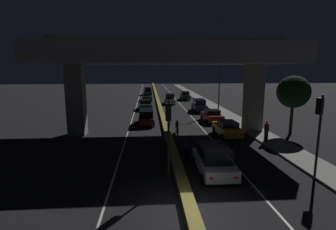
{
  "coord_description": "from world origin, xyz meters",
  "views": [
    {
      "loc": [
        -1.77,
        -10.34,
        6.33
      ],
      "look_at": [
        0.22,
        16.42,
        1.55
      ],
      "focal_mm": 28.0,
      "sensor_mm": 36.0,
      "label": 1
    }
  ],
  "objects_px": {
    "car_silver_fifth": "(170,99)",
    "car_dark_green_third_oncoming": "(147,97)",
    "car_dark_red_third": "(212,116)",
    "street_lamp": "(217,78)",
    "motorcycle_black_filtering_near": "(186,148)",
    "car_dark_red_lead_oncoming": "(146,116)",
    "car_taxi_yellow_second": "(227,128)",
    "motorcycle_white_filtering_mid": "(177,128)",
    "pedestrian_on_sidewalk": "(266,131)",
    "traffic_light_right_of_median": "(319,122)",
    "car_dark_blue_fourth": "(199,105)",
    "car_dark_green_second_oncoming": "(146,104)",
    "traffic_light_left_of_median": "(168,127)",
    "car_white_lead": "(214,159)",
    "car_dark_green_sixth": "(185,95)",
    "car_dark_red_fourth_oncoming": "(148,91)"
  },
  "relations": [
    {
      "from": "traffic_light_right_of_median",
      "to": "car_dark_blue_fourth",
      "type": "height_order",
      "value": "traffic_light_right_of_median"
    },
    {
      "from": "car_dark_green_sixth",
      "to": "car_dark_red_fourth_oncoming",
      "type": "bearing_deg",
      "value": 35.87
    },
    {
      "from": "motorcycle_white_filtering_mid",
      "to": "pedestrian_on_sidewalk",
      "type": "bearing_deg",
      "value": -114.38
    },
    {
      "from": "motorcycle_black_filtering_near",
      "to": "car_dark_green_third_oncoming",
      "type": "bearing_deg",
      "value": 4.73
    },
    {
      "from": "traffic_light_left_of_median",
      "to": "car_dark_red_lead_oncoming",
      "type": "bearing_deg",
      "value": 94.9
    },
    {
      "from": "car_dark_red_third",
      "to": "car_white_lead",
      "type": "bearing_deg",
      "value": 164.27
    },
    {
      "from": "car_silver_fifth",
      "to": "car_dark_red_lead_oncoming",
      "type": "height_order",
      "value": "car_silver_fifth"
    },
    {
      "from": "car_dark_green_second_oncoming",
      "to": "car_taxi_yellow_second",
      "type": "bearing_deg",
      "value": 22.67
    },
    {
      "from": "street_lamp",
      "to": "car_dark_green_third_oncoming",
      "type": "bearing_deg",
      "value": 124.88
    },
    {
      "from": "traffic_light_right_of_median",
      "to": "car_silver_fifth",
      "type": "xyz_separation_m",
      "value": [
        -5.82,
        33.12,
        -2.43
      ]
    },
    {
      "from": "car_silver_fifth",
      "to": "car_dark_green_second_oncoming",
      "type": "distance_m",
      "value": 7.5
    },
    {
      "from": "car_dark_red_lead_oncoming",
      "to": "motorcycle_white_filtering_mid",
      "type": "distance_m",
      "value": 5.82
    },
    {
      "from": "car_dark_red_fourth_oncoming",
      "to": "car_dark_red_lead_oncoming",
      "type": "bearing_deg",
      "value": -1.7
    },
    {
      "from": "street_lamp",
      "to": "car_dark_green_third_oncoming",
      "type": "height_order",
      "value": "street_lamp"
    },
    {
      "from": "car_dark_red_lead_oncoming",
      "to": "car_dark_green_third_oncoming",
      "type": "height_order",
      "value": "car_dark_red_lead_oncoming"
    },
    {
      "from": "car_dark_red_lead_oncoming",
      "to": "car_taxi_yellow_second",
      "type": "bearing_deg",
      "value": 50.14
    },
    {
      "from": "car_dark_blue_fourth",
      "to": "car_dark_green_second_oncoming",
      "type": "height_order",
      "value": "car_dark_blue_fourth"
    },
    {
      "from": "car_dark_green_third_oncoming",
      "to": "car_dark_red_third",
      "type": "bearing_deg",
      "value": 18.28
    },
    {
      "from": "car_dark_green_second_oncoming",
      "to": "street_lamp",
      "type": "bearing_deg",
      "value": 70.91
    },
    {
      "from": "motorcycle_black_filtering_near",
      "to": "motorcycle_white_filtering_mid",
      "type": "height_order",
      "value": "motorcycle_black_filtering_near"
    },
    {
      "from": "car_dark_red_third",
      "to": "car_dark_green_third_oncoming",
      "type": "relative_size",
      "value": 0.94
    },
    {
      "from": "car_dark_red_third",
      "to": "car_dark_red_lead_oncoming",
      "type": "distance_m",
      "value": 7.86
    },
    {
      "from": "car_dark_green_second_oncoming",
      "to": "car_white_lead",
      "type": "bearing_deg",
      "value": 8.21
    },
    {
      "from": "car_silver_fifth",
      "to": "car_dark_green_third_oncoming",
      "type": "distance_m",
      "value": 6.58
    },
    {
      "from": "car_silver_fifth",
      "to": "car_dark_green_second_oncoming",
      "type": "bearing_deg",
      "value": 147.6
    },
    {
      "from": "car_white_lead",
      "to": "car_dark_green_sixth",
      "type": "relative_size",
      "value": 1.02
    },
    {
      "from": "car_taxi_yellow_second",
      "to": "car_dark_red_fourth_oncoming",
      "type": "height_order",
      "value": "car_dark_red_fourth_oncoming"
    },
    {
      "from": "motorcycle_white_filtering_mid",
      "to": "street_lamp",
      "type": "bearing_deg",
      "value": -28.88
    },
    {
      "from": "car_dark_red_third",
      "to": "car_dark_green_sixth",
      "type": "bearing_deg",
      "value": -2.23
    },
    {
      "from": "traffic_light_right_of_median",
      "to": "street_lamp",
      "type": "height_order",
      "value": "street_lamp"
    },
    {
      "from": "street_lamp",
      "to": "motorcycle_white_filtering_mid",
      "type": "bearing_deg",
      "value": -119.24
    },
    {
      "from": "street_lamp",
      "to": "car_white_lead",
      "type": "height_order",
      "value": "street_lamp"
    },
    {
      "from": "car_white_lead",
      "to": "car_dark_red_lead_oncoming",
      "type": "bearing_deg",
      "value": 16.1
    },
    {
      "from": "car_taxi_yellow_second",
      "to": "car_dark_green_second_oncoming",
      "type": "xyz_separation_m",
      "value": [
        -7.76,
        17.42,
        -0.0
      ]
    },
    {
      "from": "car_silver_fifth",
      "to": "motorcycle_black_filtering_near",
      "type": "xyz_separation_m",
      "value": [
        -1.14,
        -28.86,
        -0.3
      ]
    },
    {
      "from": "street_lamp",
      "to": "car_silver_fifth",
      "type": "xyz_separation_m",
      "value": [
        -6.09,
        9.47,
        -4.07
      ]
    },
    {
      "from": "traffic_light_left_of_median",
      "to": "car_white_lead",
      "type": "bearing_deg",
      "value": 19.71
    },
    {
      "from": "traffic_light_right_of_median",
      "to": "car_dark_red_fourth_oncoming",
      "type": "bearing_deg",
      "value": 101.13
    },
    {
      "from": "car_silver_fifth",
      "to": "car_dark_green_third_oncoming",
      "type": "relative_size",
      "value": 1.04
    },
    {
      "from": "traffic_light_right_of_median",
      "to": "motorcycle_black_filtering_near",
      "type": "distance_m",
      "value": 8.6
    },
    {
      "from": "car_dark_red_fourth_oncoming",
      "to": "motorcycle_white_filtering_mid",
      "type": "distance_m",
      "value": 39.25
    },
    {
      "from": "car_dark_red_third",
      "to": "motorcycle_black_filtering_near",
      "type": "distance_m",
      "value": 13.16
    },
    {
      "from": "car_dark_green_sixth",
      "to": "pedestrian_on_sidewalk",
      "type": "relative_size",
      "value": 2.47
    },
    {
      "from": "traffic_light_left_of_median",
      "to": "car_dark_green_sixth",
      "type": "height_order",
      "value": "traffic_light_left_of_median"
    },
    {
      "from": "car_dark_green_second_oncoming",
      "to": "car_dark_green_third_oncoming",
      "type": "height_order",
      "value": "car_dark_green_third_oncoming"
    },
    {
      "from": "traffic_light_right_of_median",
      "to": "car_dark_red_lead_oncoming",
      "type": "xyz_separation_m",
      "value": [
        -9.93,
        15.78,
        -2.45
      ]
    },
    {
      "from": "car_dark_green_third_oncoming",
      "to": "motorcycle_white_filtering_mid",
      "type": "xyz_separation_m",
      "value": [
        3.0,
        -27.45,
        -0.18
      ]
    },
    {
      "from": "street_lamp",
      "to": "car_dark_green_second_oncoming",
      "type": "relative_size",
      "value": 1.88
    },
    {
      "from": "car_dark_red_lead_oncoming",
      "to": "car_dark_green_second_oncoming",
      "type": "height_order",
      "value": "car_dark_red_lead_oncoming"
    },
    {
      "from": "car_dark_red_third",
      "to": "car_silver_fifth",
      "type": "bearing_deg",
      "value": 10.13
    }
  ]
}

